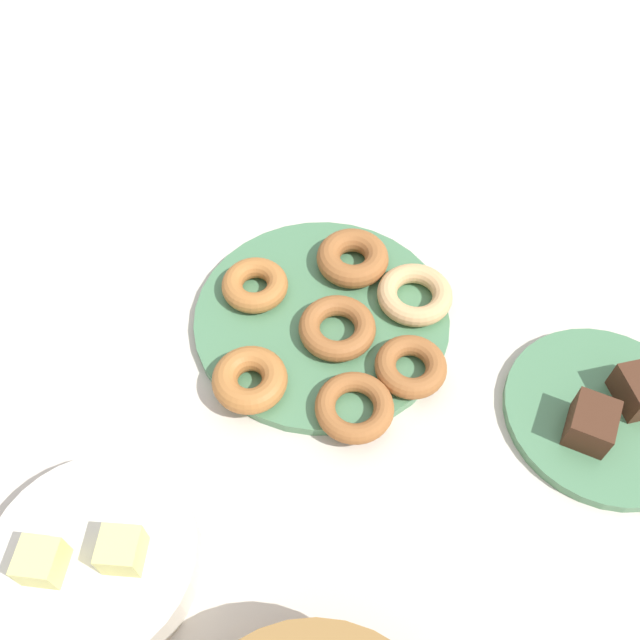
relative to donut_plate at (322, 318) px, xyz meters
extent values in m
plane|color=beige|center=(0.00, 0.00, -0.01)|extent=(2.40, 2.40, 0.00)
cylinder|color=#4C7F56|center=(0.00, 0.00, 0.00)|extent=(0.31, 0.31, 0.01)
torus|color=tan|center=(-0.11, -0.03, 0.02)|extent=(0.12, 0.12, 0.02)
torus|color=#995B2D|center=(-0.02, 0.03, 0.02)|extent=(0.12, 0.12, 0.03)
torus|color=#995B2D|center=(-0.03, -0.08, 0.02)|extent=(0.09, 0.09, 0.03)
torus|color=#995B2D|center=(-0.11, 0.07, 0.02)|extent=(0.10, 0.10, 0.02)
torus|color=#AD6B33|center=(0.07, 0.10, 0.02)|extent=(0.11, 0.11, 0.03)
torus|color=#995B2D|center=(-0.04, 0.13, 0.02)|extent=(0.12, 0.12, 0.02)
torus|color=#AD6B33|center=(0.08, -0.03, 0.02)|extent=(0.12, 0.12, 0.03)
cylinder|color=#4C7F56|center=(-0.32, 0.11, 0.00)|extent=(0.22, 0.22, 0.01)
cube|color=#472819|center=(-0.29, 0.14, 0.03)|extent=(0.06, 0.07, 0.04)
cylinder|color=silver|center=(0.19, 0.31, 0.02)|extent=(0.20, 0.20, 0.04)
cube|color=#DBD67A|center=(0.16, 0.31, 0.06)|extent=(0.04, 0.04, 0.04)
cube|color=#DBD67A|center=(0.23, 0.32, 0.06)|extent=(0.04, 0.04, 0.04)
camera|label=1|loc=(-0.03, 0.47, 0.65)|focal=37.17mm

